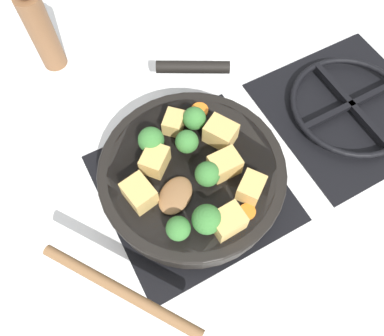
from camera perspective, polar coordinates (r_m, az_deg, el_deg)
ground_plane at (r=0.69m, az=-0.00°, el=-3.06°), size 2.40×2.40×0.00m
front_burner_grate at (r=0.67m, az=-0.00°, el=-2.66°), size 0.31×0.31×0.03m
rear_burner_grate at (r=0.82m, az=22.87°, el=8.55°), size 0.31×0.31×0.03m
skillet_pan at (r=0.63m, az=0.00°, el=-0.84°), size 0.40×0.33×0.06m
wooden_spoon at (r=0.56m, az=-7.18°, el=-12.06°), size 0.24×0.25×0.02m
tofu_cube_center_large at (r=0.62m, az=4.38°, el=5.34°), size 0.06×0.06×0.04m
tofu_cube_near_handle at (r=0.56m, az=5.43°, el=-8.11°), size 0.04×0.05×0.04m
tofu_cube_east_chunk at (r=0.64m, az=-2.78°, el=6.92°), size 0.05×0.05×0.03m
tofu_cube_west_chunk at (r=0.58m, az=8.99°, el=-2.99°), size 0.05×0.05×0.03m
tofu_cube_back_piece at (r=0.58m, az=-8.03°, el=-3.85°), size 0.05×0.05×0.04m
tofu_cube_front_piece at (r=0.60m, az=-5.67°, el=1.17°), size 0.06×0.06×0.04m
tofu_cube_mid_small at (r=0.60m, az=4.99°, el=0.51°), size 0.04×0.05×0.04m
broccoli_floret_near_spoon at (r=0.60m, az=-0.79°, el=4.01°), size 0.04×0.04×0.05m
broccoli_floret_center_top at (r=0.55m, az=2.26°, el=-7.84°), size 0.05×0.05×0.05m
broccoli_floret_east_rim at (r=0.55m, az=-2.11°, el=-9.22°), size 0.04×0.04×0.04m
broccoli_floret_west_rim at (r=0.61m, az=-6.25°, el=4.25°), size 0.04×0.04×0.05m
broccoli_floret_north_edge at (r=0.58m, az=2.37°, el=-0.96°), size 0.04×0.04×0.05m
broccoli_floret_south_cluster at (r=0.63m, az=0.35°, el=7.55°), size 0.04×0.04×0.05m
carrot_slice_orange_thin at (r=0.67m, az=1.17°, el=8.82°), size 0.03×0.03×0.01m
carrot_slice_near_center at (r=0.58m, az=8.42°, el=-6.61°), size 0.03×0.03×0.01m
pepper_mill at (r=0.84m, az=-22.02°, el=18.87°), size 0.05×0.05×0.20m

